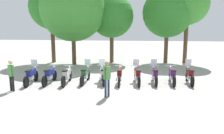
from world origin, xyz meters
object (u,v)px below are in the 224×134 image
Objects in this scene: tree_1 at (73,9)px; motorcycle_1 at (50,75)px; person_0 at (107,76)px; tree_4 at (188,4)px; person_1 at (11,73)px; motorcycle_9 at (190,75)px; motorcycle_3 at (85,74)px; motorcycle_6 at (137,75)px; motorcycle_2 at (67,75)px; tree_0 at (51,7)px; motorcycle_5 at (120,75)px; motorcycle_4 at (102,74)px; tree_2 at (112,16)px; motorcycle_8 at (172,75)px; tree_3 at (167,13)px; motorcycle_0 at (31,75)px; motorcycle_7 at (155,75)px.

motorcycle_1 is at bearing -85.39° from tree_1.
tree_4 reaches higher than person_0.
motorcycle_9 is at bearing -56.00° from person_1.
tree_4 reaches higher than motorcycle_3.
motorcycle_6 is at bearing 98.49° from motorcycle_9.
motorcycle_2 is 1.28× the size of person_0.
tree_0 is at bearing 157.17° from tree_1.
person_1 is at bearing -95.09° from tree_1.
motorcycle_2 is 1.35× the size of person_1.
motorcycle_3 reaches higher than motorcycle_5.
person_1 is (-4.35, -2.31, 0.42)m from motorcycle_4.
motorcycle_6 is 0.31× the size of tree_4.
tree_1 reaches higher than person_0.
motorcycle_1 is 9.57m from tree_2.
motorcycle_8 is 8.91m from tree_3.
tree_4 is (5.21, 8.49, 4.73)m from motorcycle_5.
tree_4 is at bearing -47.32° from motorcycle_2.
motorcycle_2 is 2.08m from motorcycle_4.
motorcycle_3 reaches higher than motorcycle_8.
tree_1 reaches higher than motorcycle_5.
tree_3 is (8.56, 9.09, 3.98)m from motorcycle_0.
tree_2 reaches higher than motorcycle_3.
motorcycle_1 is 1.01m from motorcycle_2.
motorcycle_3 is (3.05, 0.65, 0.00)m from motorcycle_0.
motorcycle_1 is 3.08m from motorcycle_4.
tree_0 is at bearing 59.36° from motorcycle_9.
motorcycle_8 is 9.58m from tree_4.
motorcycle_9 is at bearing -84.47° from motorcycle_5.
motorcycle_0 is 13.11m from tree_3.
person_0 is at bearing -109.33° from tree_3.
tree_0 is (-4.82, 7.32, 4.48)m from motorcycle_3.
person_0 is at bearing -118.30° from motorcycle_0.
motorcycle_0 is at bearing 88.06° from motorcycle_4.
motorcycle_4 is 8.74m from tree_2.
motorcycle_1 is at bearing 17.48° from person_0.
motorcycle_4 is at bearing -126.56° from tree_4.
person_0 is at bearing -146.47° from motorcycle_3.
motorcycle_9 is at bearing -97.38° from person_0.
tree_2 is at bearing -175.28° from tree_3.
person_1 is (-9.43, -2.81, 0.42)m from motorcycle_9.
motorcycle_2 is at bearing -132.89° from tree_4.
motorcycle_7 is at bearing 93.60° from motorcycle_8.
motorcycle_1 is at bearing 98.20° from motorcycle_9.
tree_2 is at bearing -36.75° from person_0.
motorcycle_3 is 2.03m from motorcycle_5.
person_1 is 9.41m from tree_1.
tree_2 is 0.87× the size of tree_4.
tree_2 is at bearing 37.75° from motorcycle_9.
tree_2 reaches higher than motorcycle_7.
person_0 is (2.69, -2.16, 0.50)m from motorcycle_2.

